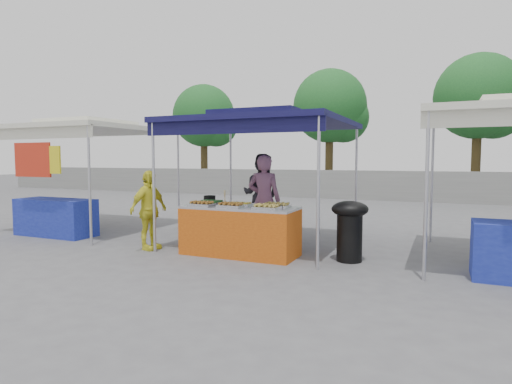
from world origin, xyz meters
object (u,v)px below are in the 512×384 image
at_px(cooking_pot, 210,199).
at_px(helper_man, 261,195).
at_px(vendor_woman, 264,200).
at_px(customer_person, 149,210).
at_px(wok_burner, 350,225).
at_px(vendor_table, 240,231).

bearing_deg(cooking_pot, helper_man, 76.88).
height_order(vendor_woman, customer_person, vendor_woman).
height_order(cooking_pot, helper_man, helper_man).
distance_m(cooking_pot, customer_person, 1.13).
relative_size(wok_burner, helper_man, 0.56).
relative_size(wok_burner, vendor_woman, 0.57).
xyz_separation_m(cooking_pot, customer_person, (-0.92, -0.62, -0.18)).
xyz_separation_m(wok_burner, customer_person, (-3.56, -0.57, 0.14)).
bearing_deg(vendor_woman, vendor_table, 79.72).
distance_m(vendor_table, vendor_woman, 1.05).
xyz_separation_m(vendor_table, vendor_woman, (0.06, 0.95, 0.45)).
relative_size(cooking_pot, wok_burner, 0.22).
bearing_deg(helper_man, wok_burner, 140.36).
bearing_deg(helper_man, vendor_table, 99.01).
xyz_separation_m(cooking_pot, helper_man, (0.38, 1.61, -0.02)).
height_order(cooking_pot, vendor_woman, vendor_woman).
height_order(vendor_table, cooking_pot, cooking_pot).
height_order(vendor_table, helper_man, helper_man).
bearing_deg(cooking_pot, vendor_table, -24.43).
xyz_separation_m(helper_man, customer_person, (-1.30, -2.24, -0.16)).
bearing_deg(customer_person, helper_man, -22.17).
height_order(helper_man, customer_person, helper_man).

